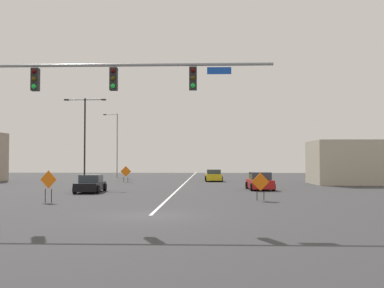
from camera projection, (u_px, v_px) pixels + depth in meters
name	position (u px, v px, depth m)	size (l,w,h in m)	color
ground	(150.00, 216.00, 20.76)	(141.73, 141.73, 0.00)	#38383A
road_centre_stripe	(189.00, 179.00, 60.08)	(0.16, 78.74, 0.01)	white
traffic_signal_assembly	(69.00, 91.00, 21.08)	(14.68, 0.44, 7.48)	gray
street_lamp_near_right	(85.00, 134.00, 44.71)	(4.12, 0.24, 8.57)	black
street_lamp_mid_right	(116.00, 142.00, 66.43)	(2.12, 0.24, 9.28)	gray
construction_sign_left_shoulder	(260.00, 183.00, 28.60)	(1.13, 0.22, 1.73)	orange
construction_sign_right_shoulder	(48.00, 182.00, 27.61)	(1.07, 0.30, 1.89)	orange
construction_sign_left_lane	(126.00, 172.00, 53.12)	(1.23, 0.13, 1.83)	orange
car_red_approaching	(260.00, 182.00, 38.87)	(2.20, 4.21, 1.50)	red
car_yellow_far	(214.00, 176.00, 54.82)	(2.13, 4.28, 1.41)	gold
car_black_mid	(91.00, 184.00, 35.87)	(2.10, 4.32, 1.37)	black
roadside_building_east	(355.00, 162.00, 48.47)	(9.06, 6.76, 4.56)	#B2A893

